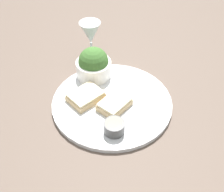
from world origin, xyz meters
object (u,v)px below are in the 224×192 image
(salad_bowl, at_px, (94,65))
(cheese_toast_near, at_px, (86,96))
(cheese_toast_far, at_px, (114,104))
(sauce_ramekin, at_px, (114,127))
(wine_glass, at_px, (91,35))

(salad_bowl, relative_size, cheese_toast_near, 0.97)
(cheese_toast_near, height_order, cheese_toast_far, same)
(salad_bowl, xyz_separation_m, cheese_toast_far, (-0.10, -0.13, -0.03))
(sauce_ramekin, bearing_deg, cheese_toast_far, 28.35)
(sauce_ramekin, bearing_deg, cheese_toast_near, 63.50)
(salad_bowl, distance_m, cheese_toast_near, 0.12)
(cheese_toast_near, relative_size, wine_glass, 0.77)
(cheese_toast_far, xyz_separation_m, wine_glass, (0.18, 0.19, 0.08))
(sauce_ramekin, distance_m, wine_glass, 0.35)
(salad_bowl, bearing_deg, wine_glass, 36.31)
(cheese_toast_near, xyz_separation_m, cheese_toast_far, (0.01, -0.09, 0.00))
(cheese_toast_near, height_order, wine_glass, wine_glass)
(sauce_ramekin, distance_m, cheese_toast_near, 0.15)
(salad_bowl, distance_m, sauce_ramekin, 0.25)
(cheese_toast_near, distance_m, cheese_toast_far, 0.09)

